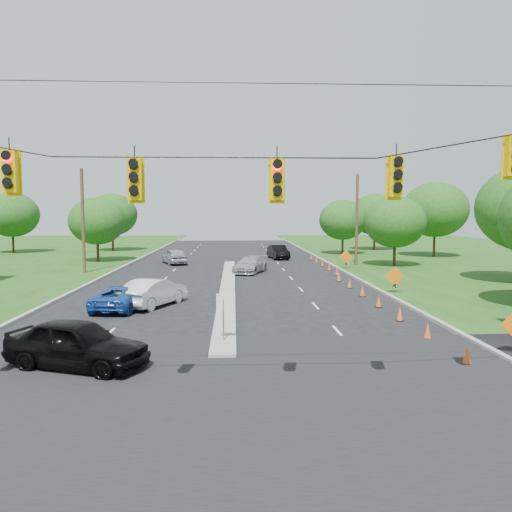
{
  "coord_description": "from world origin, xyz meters",
  "views": [
    {
      "loc": [
        0.42,
        -13.49,
        5.25
      ],
      "look_at": [
        1.68,
        14.44,
        2.8
      ],
      "focal_mm": 35.0,
      "sensor_mm": 36.0,
      "label": 1
    }
  ],
  "objects": [
    {
      "name": "cone_11",
      "position": [
        9.06,
        41.5,
        0.35
      ],
      "size": [
        0.32,
        0.32,
        0.7
      ],
      "primitive_type": "cone",
      "color": "#DA4E1C",
      "rests_on": "ground"
    },
    {
      "name": "black_sedan",
      "position": [
        -4.87,
        3.22,
        0.84
      ],
      "size": [
        5.32,
        3.56,
        1.68
      ],
      "primitive_type": "imported",
      "rotation": [
        0.0,
        0.0,
        1.22
      ],
      "color": "black",
      "rests_on": "ground"
    },
    {
      "name": "dark_car_receding",
      "position": [
        5.46,
        42.63,
        0.78
      ],
      "size": [
        2.38,
        4.95,
        1.56
      ],
      "primitive_type": "imported",
      "rotation": [
        0.0,
        0.0,
        0.16
      ],
      "color": "black",
      "rests_on": "ground"
    },
    {
      "name": "cone_8",
      "position": [
        9.06,
        31.0,
        0.35
      ],
      "size": [
        0.32,
        0.32,
        0.7
      ],
      "primitive_type": "cone",
      "color": "#DA4E1C",
      "rests_on": "ground"
    },
    {
      "name": "cone_3",
      "position": [
        8.46,
        13.5,
        0.35
      ],
      "size": [
        0.32,
        0.32,
        0.7
      ],
      "primitive_type": "cone",
      "color": "#DA4E1C",
      "rests_on": "ground"
    },
    {
      "name": "work_sign_1",
      "position": [
        10.8,
        18.0,
        1.09
      ],
      "size": [
        1.27,
        0.58,
        1.37
      ],
      "color": "black",
      "rests_on": "ground"
    },
    {
      "name": "tree_11",
      "position": [
        20.0,
        55.0,
        4.96
      ],
      "size": [
        6.72,
        6.72,
        7.84
      ],
      "color": "black",
      "rests_on": "ground"
    },
    {
      "name": "cone_4",
      "position": [
        8.46,
        17.0,
        0.35
      ],
      "size": [
        0.32,
        0.32,
        0.7
      ],
      "primitive_type": "cone",
      "color": "#DA4E1C",
      "rests_on": "ground"
    },
    {
      "name": "curb_right",
      "position": [
        10.1,
        30.0,
        0.0
      ],
      "size": [
        0.25,
        110.0,
        0.16
      ],
      "primitive_type": "cube",
      "color": "gray",
      "rests_on": "ground"
    },
    {
      "name": "work_sign_2",
      "position": [
        10.8,
        32.0,
        1.09
      ],
      "size": [
        1.27,
        0.58,
        1.37
      ],
      "color": "black",
      "rests_on": "ground"
    },
    {
      "name": "cone_6",
      "position": [
        8.46,
        24.0,
        0.35
      ],
      "size": [
        0.32,
        0.32,
        0.7
      ],
      "primitive_type": "cone",
      "color": "#DA4E1C",
      "rests_on": "ground"
    },
    {
      "name": "tree_6",
      "position": [
        -16.0,
        55.0,
        4.96
      ],
      "size": [
        6.72,
        6.72,
        7.84
      ],
      "color": "black",
      "rests_on": "ground"
    },
    {
      "name": "cone_9",
      "position": [
        9.06,
        34.5,
        0.35
      ],
      "size": [
        0.32,
        0.32,
        0.7
      ],
      "primitive_type": "cone",
      "color": "#DA4E1C",
      "rests_on": "ground"
    },
    {
      "name": "cone_2",
      "position": [
        8.46,
        10.0,
        0.35
      ],
      "size": [
        0.32,
        0.32,
        0.7
      ],
      "primitive_type": "cone",
      "color": "#DA4E1C",
      "rests_on": "ground"
    },
    {
      "name": "cone_1",
      "position": [
        8.46,
        6.5,
        0.35
      ],
      "size": [
        0.32,
        0.32,
        0.7
      ],
      "primitive_type": "cone",
      "color": "#DA4E1C",
      "rests_on": "ground"
    },
    {
      "name": "signal_span",
      "position": [
        -0.05,
        -1.0,
        4.97
      ],
      "size": [
        25.6,
        0.32,
        9.0
      ],
      "color": "#422D1C",
      "rests_on": "ground"
    },
    {
      "name": "cone_10",
      "position": [
        9.06,
        38.0,
        0.35
      ],
      "size": [
        0.32,
        0.32,
        0.7
      ],
      "primitive_type": "cone",
      "color": "#DA4E1C",
      "rests_on": "ground"
    },
    {
      "name": "tree_9",
      "position": [
        16.0,
        34.0,
        4.34
      ],
      "size": [
        5.88,
        5.88,
        6.86
      ],
      "color": "black",
      "rests_on": "ground"
    },
    {
      "name": "cone_0",
      "position": [
        8.46,
        3.0,
        0.35
      ],
      "size": [
        0.32,
        0.32,
        0.7
      ],
      "primitive_type": "cone",
      "color": "#DA4E1C",
      "rests_on": "ground"
    },
    {
      "name": "curb_left",
      "position": [
        -10.1,
        30.0,
        0.0
      ],
      "size": [
        0.25,
        110.0,
        0.16
      ],
      "primitive_type": "cube",
      "color": "gray",
      "rests_on": "ground"
    },
    {
      "name": "median",
      "position": [
        0.0,
        21.0,
        0.0
      ],
      "size": [
        1.0,
        34.0,
        0.18
      ],
      "primitive_type": "cube",
      "color": "gray",
      "rests_on": "ground"
    },
    {
      "name": "median_sign",
      "position": [
        0.0,
        6.0,
        1.46
      ],
      "size": [
        0.55,
        0.06,
        2.05
      ],
      "color": "gray",
      "rests_on": "ground"
    },
    {
      "name": "tree_12",
      "position": [
        14.0,
        48.0,
        4.34
      ],
      "size": [
        5.88,
        5.88,
        6.86
      ],
      "color": "black",
      "rests_on": "ground"
    },
    {
      "name": "white_sedan",
      "position": [
        -4.06,
        14.4,
        0.78
      ],
      "size": [
        3.47,
        5.03,
        1.57
      ],
      "primitive_type": "imported",
      "rotation": [
        0.0,
        0.0,
        2.72
      ],
      "color": "beige",
      "rests_on": "ground"
    },
    {
      "name": "cross_street",
      "position": [
        0.0,
        0.0,
        0.0
      ],
      "size": [
        160.0,
        14.0,
        0.02
      ],
      "primitive_type": "cube",
      "color": "black",
      "rests_on": "ground"
    },
    {
      "name": "silver_car_oncoming",
      "position": [
        -5.62,
        37.45,
        0.8
      ],
      "size": [
        3.4,
        5.05,
        1.6
      ],
      "primitive_type": "imported",
      "rotation": [
        0.0,
        0.0,
        3.5
      ],
      "color": "#9691A8",
      "rests_on": "ground"
    },
    {
      "name": "blue_pickup",
      "position": [
        -5.69,
        13.52,
        0.66
      ],
      "size": [
        2.75,
        4.96,
        1.31
      ],
      "primitive_type": "imported",
      "rotation": [
        0.0,
        0.0,
        3.02
      ],
      "color": "#1A4599",
      "rests_on": "ground"
    },
    {
      "name": "tree_10",
      "position": [
        24.0,
        44.0,
        5.58
      ],
      "size": [
        7.56,
        7.56,
        8.82
      ],
      "color": "black",
      "rests_on": "ground"
    },
    {
      "name": "cone_5",
      "position": [
        8.46,
        20.5,
        0.35
      ],
      "size": [
        0.32,
        0.32,
        0.7
      ],
      "primitive_type": "cone",
      "color": "#DA4E1C",
      "rests_on": "ground"
    },
    {
      "name": "ground",
      "position": [
        0.0,
        0.0,
        0.0
      ],
      "size": [
        160.0,
        160.0,
        0.0
      ],
      "primitive_type": "plane",
      "color": "black",
      "rests_on": "ground"
    },
    {
      "name": "tree_4",
      "position": [
        -28.0,
        52.0,
        4.96
      ],
      "size": [
        6.72,
        6.72,
        7.84
      ],
      "color": "black",
      "rests_on": "ground"
    },
    {
      "name": "silver_car_far",
      "position": [
        1.85,
        29.55,
        0.71
      ],
      "size": [
        3.58,
        5.31,
        1.43
      ],
      "primitive_type": "imported",
      "rotation": [
        0.0,
        0.0,
        -0.35
      ],
      "color": "#979797",
      "rests_on": "ground"
    },
    {
      "name": "utility_pole_far_left",
      "position": [
        -12.5,
        30.0,
        4.5
      ],
      "size": [
        0.28,
        0.28,
        9.0
      ],
      "primitive_type": "cylinder",
      "color": "#422D1C",
      "rests_on": "ground"
    },
    {
      "name": "tree_5",
      "position": [
        -14.0,
        40.0,
        4.34
      ],
      "size": [
        5.88,
        5.88,
        6.86
      ],
      "color": "black",
      "rests_on": "ground"
    },
    {
      "name": "cone_7",
      "position": [
        9.06,
        27.5,
        0.35
      ],
      "size": [
        0.32,
        0.32,
        0.7
      ],
      "primitive_type": "cone",
      "color": "#DA4E1C",
      "rests_on": "ground"
    },
    {
      "name": "utility_pole_far_right",
      "position": [
        12.5,
        35.0,
        4.5
      ],
      "size": [
        0.28,
        0.28,
        9.0
      ],
      "primitive_type": "cylinder",
      "color": "#422D1C",
      "rests_on": "ground"
    }
  ]
}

